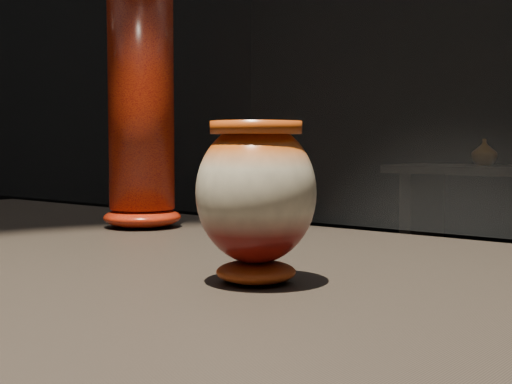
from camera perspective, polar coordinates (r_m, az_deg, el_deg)
main_vase at (r=0.73m, az=0.00°, el=-0.24°), size 0.16×0.16×0.17m
tall_vase at (r=1.23m, az=-9.17°, el=6.64°), size 0.15×0.15×0.42m
back_vase_left at (r=4.70m, az=17.79°, el=3.05°), size 0.22×0.22×0.17m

